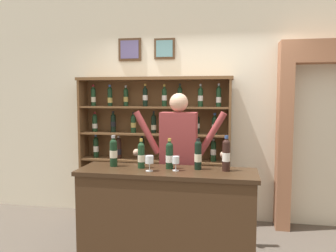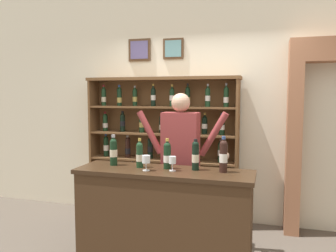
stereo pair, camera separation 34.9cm
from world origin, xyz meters
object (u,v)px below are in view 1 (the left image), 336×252
at_px(tasting_bottle_vin_santo, 198,154).
at_px(tasting_counter, 167,219).
at_px(tasting_bottle_chianti, 141,155).
at_px(tasting_bottle_prosecco, 169,155).
at_px(wine_shelf, 154,144).
at_px(shopkeeper, 179,153).
at_px(wine_glass_right, 176,161).
at_px(wine_glass_spare, 149,160).
at_px(tasting_bottle_bianco, 114,152).
at_px(tasting_bottle_riserva, 226,154).

bearing_deg(tasting_bottle_vin_santo, tasting_counter, -164.40).
height_order(tasting_counter, tasting_bottle_chianti, tasting_bottle_chianti).
height_order(tasting_bottle_prosecco, tasting_bottle_vin_santo, tasting_bottle_vin_santo).
xyz_separation_m(tasting_counter, tasting_bottle_vin_santo, (0.29, 0.08, 0.64)).
bearing_deg(tasting_bottle_chianti, wine_shelf, 97.45).
distance_m(shopkeeper, wine_glass_right, 0.52).
bearing_deg(wine_glass_spare, tasting_counter, 27.22).
relative_size(shopkeeper, tasting_bottle_chianti, 5.86).
bearing_deg(tasting_bottle_bianco, tasting_bottle_riserva, 0.15).
distance_m(tasting_bottle_bianco, wine_glass_right, 0.65).
height_order(tasting_bottle_riserva, wine_glass_spare, tasting_bottle_riserva).
distance_m(wine_shelf, tasting_bottle_vin_santo, 1.42).
height_order(wine_shelf, tasting_bottle_chianti, wine_shelf).
relative_size(tasting_counter, wine_glass_spare, 11.63).
distance_m(tasting_bottle_chianti, tasting_bottle_prosecco, 0.28).
bearing_deg(tasting_bottle_prosecco, tasting_bottle_chianti, -175.19).
relative_size(shopkeeper, tasting_bottle_riserva, 5.08).
bearing_deg(tasting_bottle_vin_santo, tasting_bottle_bianco, -178.76).
bearing_deg(wine_glass_right, tasting_bottle_chianti, 170.83).
height_order(tasting_bottle_bianco, tasting_bottle_prosecco, tasting_bottle_bianco).
bearing_deg(tasting_bottle_riserva, tasting_counter, -173.26).
bearing_deg(tasting_bottle_bianco, wine_glass_spare, -19.18).
bearing_deg(tasting_bottle_bianco, tasting_counter, -6.49).
height_order(tasting_bottle_prosecco, tasting_bottle_riserva, tasting_bottle_riserva).
distance_m(tasting_bottle_chianti, tasting_bottle_vin_santo, 0.55).
distance_m(tasting_counter, tasting_bottle_bianco, 0.85).
distance_m(shopkeeper, tasting_bottle_bianco, 0.74).
distance_m(shopkeeper, tasting_bottle_prosecco, 0.44).
bearing_deg(tasting_bottle_riserva, wine_glass_right, -169.96).
bearing_deg(shopkeeper, tasting_counter, -94.13).
relative_size(tasting_counter, shopkeeper, 1.00).
xyz_separation_m(tasting_bottle_prosecco, wine_glass_spare, (-0.17, -0.14, -0.03)).
height_order(tasting_bottle_bianco, wine_glass_right, tasting_bottle_bianco).
bearing_deg(shopkeeper, wine_glass_right, -83.95).
distance_m(tasting_bottle_vin_santo, tasting_bottle_riserva, 0.27).
xyz_separation_m(tasting_bottle_chianti, tasting_bottle_prosecco, (0.28, 0.02, 0.00)).
height_order(wine_shelf, tasting_counter, wine_shelf).
xyz_separation_m(wine_shelf, tasting_bottle_vin_santo, (0.72, -1.22, 0.10)).
bearing_deg(wine_glass_spare, tasting_bottle_chianti, 133.18).
xyz_separation_m(wine_shelf, tasting_bottle_bianco, (-0.13, -1.24, 0.10)).
bearing_deg(tasting_bottle_prosecco, tasting_bottle_bianco, -179.96).
relative_size(wine_shelf, tasting_bottle_prosecco, 6.98).
xyz_separation_m(wine_shelf, shopkeeper, (0.46, -0.79, 0.03)).
bearing_deg(wine_glass_spare, tasting_bottle_prosecco, 40.21).
bearing_deg(tasting_bottle_prosecco, tasting_bottle_riserva, 0.26).
height_order(tasting_bottle_vin_santo, wine_glass_right, tasting_bottle_vin_santo).
relative_size(tasting_bottle_prosecco, wine_glass_right, 2.13).
height_order(tasting_bottle_chianti, wine_glass_spare, tasting_bottle_chianti).
xyz_separation_m(wine_glass_spare, wine_glass_right, (0.24, 0.06, -0.01)).
distance_m(tasting_bottle_bianco, tasting_bottle_vin_santo, 0.85).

